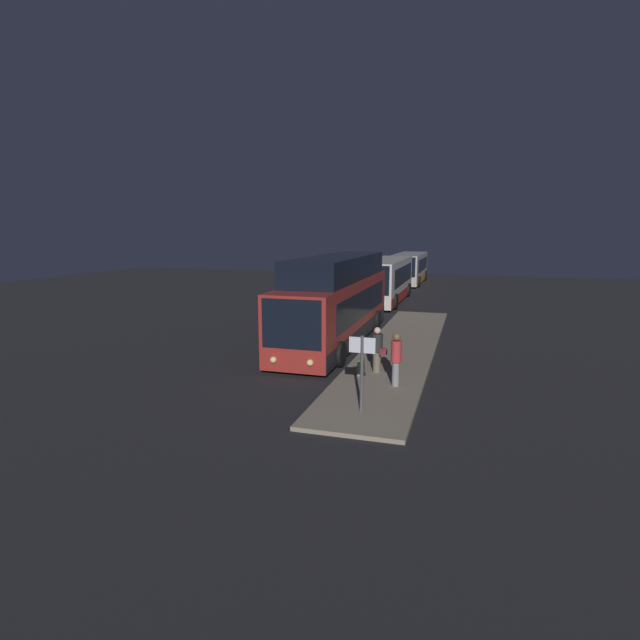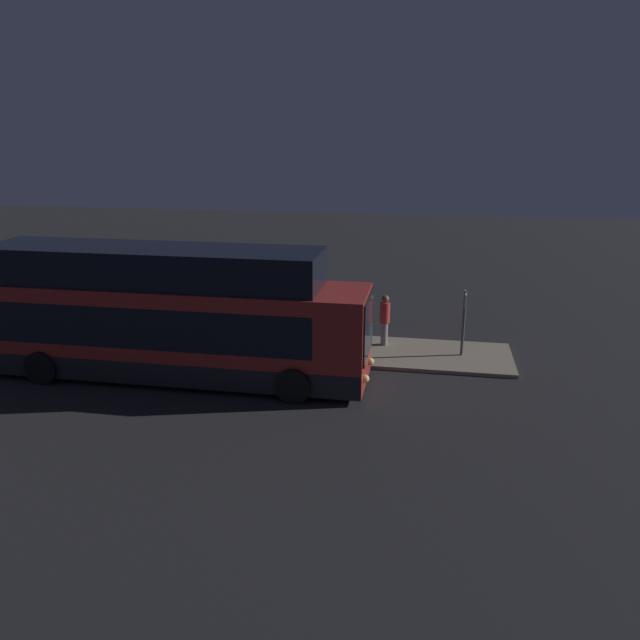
% 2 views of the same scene
% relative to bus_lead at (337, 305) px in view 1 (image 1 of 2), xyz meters
% --- Properties ---
extents(ground, '(80.00, 80.00, 0.00)m').
position_rel_bus_lead_xyz_m(ground, '(0.71, 0.03, -1.80)').
color(ground, '#232326').
extents(platform, '(20.00, 3.03, 0.12)m').
position_rel_bus_lead_xyz_m(platform, '(0.71, 3.14, -1.74)').
color(platform, gray).
rests_on(platform, ground).
extents(bus_lead, '(12.18, 2.84, 4.07)m').
position_rel_bus_lead_xyz_m(bus_lead, '(0.00, 0.00, 0.00)').
color(bus_lead, maroon).
rests_on(bus_lead, ground).
extents(bus_second, '(10.92, 2.70, 3.13)m').
position_rel_bus_lead_xyz_m(bus_second, '(-14.36, 0.00, -0.24)').
color(bus_second, silver).
rests_on(bus_second, ground).
extents(bus_third, '(10.31, 2.89, 2.95)m').
position_rel_bus_lead_xyz_m(bus_third, '(-28.05, 0.00, -0.33)').
color(bus_third, '#B2ADA8').
rests_on(bus_third, ground).
extents(passenger_boarding, '(0.61, 0.68, 1.67)m').
position_rel_bus_lead_xyz_m(passenger_boarding, '(4.89, 2.86, -0.79)').
color(passenger_boarding, '#6B604C').
rests_on(passenger_boarding, platform).
extents(passenger_waiting, '(0.40, 0.40, 1.81)m').
position_rel_bus_lead_xyz_m(passenger_waiting, '(6.36, 3.76, -0.68)').
color(passenger_waiting, gray).
rests_on(passenger_waiting, platform).
extents(suitcase, '(0.34, 0.19, 0.81)m').
position_rel_bus_lead_xyz_m(suitcase, '(5.48, 2.39, -1.39)').
color(suitcase, '#598C59').
rests_on(suitcase, platform).
extents(sign_post, '(0.10, 0.75, 2.22)m').
position_rel_bus_lead_xyz_m(sign_post, '(9.02, 3.18, -0.25)').
color(sign_post, '#4C4C51').
rests_on(sign_post, platform).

